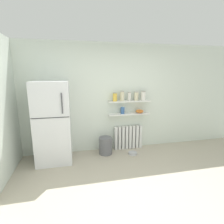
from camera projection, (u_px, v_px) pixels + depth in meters
name	position (u px, v px, depth m)	size (l,w,h in m)	color
ground_plane	(133.00, 182.00, 3.15)	(7.04, 7.04, 0.00)	#B2A893
back_wall	(114.00, 98.00, 4.36)	(7.04, 0.10, 2.60)	silver
refrigerator	(53.00, 122.00, 3.76)	(0.73, 0.73, 1.74)	silver
radiator	(128.00, 137.00, 4.52)	(0.72, 0.12, 0.59)	white
wall_shelf_lower	(129.00, 114.00, 4.36)	(1.04, 0.22, 0.03)	white
wall_shelf_upper	(129.00, 101.00, 4.29)	(1.04, 0.22, 0.03)	white
storage_jar_0	(115.00, 97.00, 4.19)	(0.10, 0.10, 0.21)	yellow
storage_jar_1	(122.00, 96.00, 4.22)	(0.10, 0.10, 0.24)	beige
storage_jar_2	(129.00, 96.00, 4.26)	(0.08, 0.08, 0.21)	silver
storage_jar_3	(136.00, 96.00, 4.30)	(0.10, 0.10, 0.22)	beige
storage_jar_4	(143.00, 96.00, 4.34)	(0.12, 0.12, 0.23)	silver
vase	(123.00, 110.00, 4.30)	(0.10, 0.10, 0.17)	#38609E
shelf_bowl	(140.00, 111.00, 4.40)	(0.19, 0.19, 0.09)	orange
trash_bin	(106.00, 146.00, 4.22)	(0.32, 0.32, 0.41)	slate
pet_food_bowl	(133.00, 153.00, 4.22)	(0.21, 0.21, 0.05)	#B7B7BC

